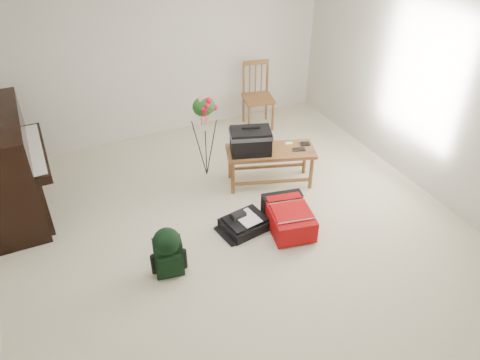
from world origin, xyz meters
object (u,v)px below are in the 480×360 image
piano (9,168)px  bench (259,146)px  red_suitcase (287,215)px  black_duffel (245,223)px  dining_chair (257,96)px  flower_stand (205,137)px  green_backpack (168,250)px

piano → bench: 2.89m
piano → red_suitcase: bearing=-30.1°
bench → black_duffel: (-0.51, -0.68, -0.52)m
dining_chair → black_duffel: 2.55m
dining_chair → flower_stand: 1.57m
piano → flower_stand: (2.30, -0.22, -0.03)m
piano → bench: size_ratio=1.26×
green_backpack → flower_stand: 1.84m
flower_stand → black_duffel: bearing=-102.4°
dining_chair → black_duffel: size_ratio=1.81×
green_backpack → flower_stand: (1.00, 1.52, 0.26)m
red_suitcase → green_backpack: 1.46m
black_duffel → piano: bearing=138.3°
bench → black_duffel: size_ratio=2.14×
green_backpack → flower_stand: bearing=66.2°
dining_chair → red_suitcase: 2.49m
bench → dining_chair: dining_chair is taller
piano → black_duffel: piano is taller
red_suitcase → black_duffel: bearing=172.6°
black_duffel → flower_stand: flower_stand is taller
piano → bench: piano is taller
bench → black_duffel: bench is taller
flower_stand → bench: bearing=-59.3°
piano → black_duffel: bearing=-32.1°
dining_chair → flower_stand: flower_stand is taller
bench → piano: bearing=-176.9°
piano → dining_chair: 3.61m
piano → black_duffel: size_ratio=2.71×
dining_chair → black_duffel: bearing=-107.9°
piano → dining_chair: bearing=11.9°
piano → red_suitcase: (2.74, -1.59, -0.45)m
piano → green_backpack: 2.19m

